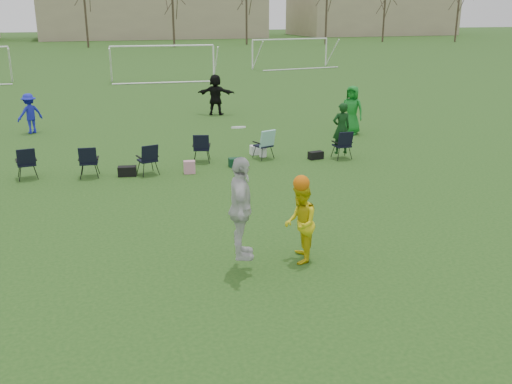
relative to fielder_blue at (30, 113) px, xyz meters
name	(u,v)px	position (x,y,z in m)	size (l,w,h in m)	color
ground	(212,277)	(4.04, -15.22, -0.81)	(260.00, 260.00, 0.00)	#1F4917
fielder_blue	(30,113)	(0.00, 0.00, 0.00)	(1.05, 0.60, 1.63)	#181EB5
fielder_green_far	(352,110)	(12.50, -4.12, 0.17)	(0.96, 0.62, 1.97)	#157622
fielder_black	(216,95)	(8.28, 1.91, 0.16)	(1.80, 0.57, 1.95)	black
center_contest	(267,214)	(5.18, -15.11, 0.30)	(2.08, 1.25, 2.88)	silver
sideline_setup	(215,149)	(6.03, -7.27, -0.27)	(10.79, 1.99, 1.90)	#0E3411
goal_mid	(163,53)	(8.04, 16.78, 1.11)	(7.40, 0.63, 2.46)	white
goal_right	(291,45)	(20.04, 22.78, 1.11)	(7.35, 1.14, 2.46)	white
tree_line	(87,7)	(4.28, 54.62, 4.28)	(110.28, 3.28, 11.40)	#382B21
building_row	(121,2)	(10.77, 80.78, 5.18)	(126.00, 16.00, 13.00)	tan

